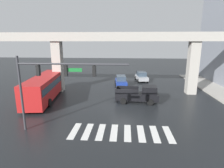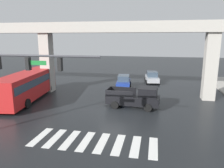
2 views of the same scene
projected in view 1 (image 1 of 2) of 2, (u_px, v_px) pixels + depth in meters
name	position (u px, v px, depth m)	size (l,w,h in m)	color
ground_plane	(122.00, 105.00, 21.06)	(120.00, 120.00, 0.00)	black
crosswalk_stripes	(121.00, 132.00, 14.81)	(8.25, 2.80, 0.01)	silver
elevated_overpass	(124.00, 42.00, 24.96)	(52.09, 1.92, 8.48)	#ADA89E
pickup_truck	(139.00, 95.00, 21.92)	(5.22, 2.35, 2.08)	black
city_bus	(45.00, 86.00, 23.05)	(3.87, 11.03, 2.99)	red
sedan_blue	(121.00, 81.00, 30.09)	(2.26, 4.45, 1.72)	#1E3899
sedan_silver	(141.00, 76.00, 33.95)	(2.39, 4.50, 1.72)	#A8AAAF
traffic_signal_mast	(52.00, 77.00, 14.07)	(8.69, 0.32, 6.20)	#38383D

